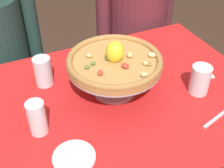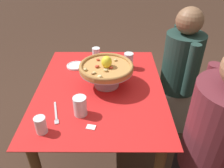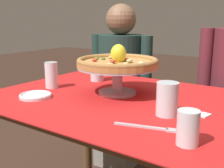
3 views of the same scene
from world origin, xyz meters
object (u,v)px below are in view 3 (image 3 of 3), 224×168
pizza_stand (117,75)px  sugar_packet (204,115)px  water_glass_front_right (188,130)px  water_glass_side_left (52,77)px  water_glass_side_right (167,101)px  diner_left (120,91)px  pizza (118,62)px  water_glass_back_left (97,71)px  dinner_fork (149,127)px  side_plate (36,95)px

pizza_stand → sugar_packet: pizza_stand is taller
water_glass_front_right → sugar_packet: size_ratio=1.96×
water_glass_side_left → water_glass_front_right: 0.82m
water_glass_side_left → water_glass_side_right: size_ratio=1.08×
water_glass_side_right → diner_left: diner_left is taller
sugar_packet → water_glass_side_left: bearing=-178.8°
water_glass_front_right → diner_left: (-0.84, 0.97, -0.22)m
diner_left → sugar_packet: bearing=-41.3°
pizza_stand → water_glass_front_right: bearing=-36.7°
pizza → water_glass_back_left: (-0.24, 0.17, -0.09)m
pizza_stand → water_glass_side_right: size_ratio=3.02×
pizza_stand → dinner_fork: 0.43m
water_glass_back_left → dinner_fork: (0.55, -0.46, -0.05)m
pizza_stand → pizza: 0.06m
pizza_stand → water_glass_front_right: 0.56m
dinner_fork → sugar_packet: size_ratio=3.97×
pizza → water_glass_side_right: (0.31, -0.14, -0.10)m
sugar_packet → diner_left: size_ratio=0.04×
side_plate → dinner_fork: bearing=-3.7°
side_plate → pizza: bearing=44.2°
water_glass_side_right → dinner_fork: size_ratio=0.60×
diner_left → water_glass_side_left: bearing=-85.5°
water_glass_front_right → dinner_fork: bearing=162.5°
pizza → sugar_packet: pizza is taller
water_glass_back_left → water_glass_side_left: bearing=-108.7°
water_glass_back_left → dinner_fork: 0.72m
water_glass_side_right → dinner_fork: water_glass_side_right is taller
dinner_fork → pizza: bearing=136.7°
water_glass_back_left → water_glass_side_right: bearing=-29.4°
pizza → diner_left: size_ratio=0.31×
water_glass_side_right → water_glass_front_right: 0.24m
pizza_stand → pizza: pizza is taller
pizza_stand → water_glass_side_right: bearing=-25.2°
side_plate → sugar_packet: 0.70m
pizza_stand → water_glass_back_left: size_ratio=2.91×
pizza → water_glass_side_left: bearing=-164.8°
sugar_packet → water_glass_front_right: bearing=-83.0°
diner_left → water_glass_side_right: bearing=-48.2°
pizza → water_glass_side_right: 0.35m
water_glass_back_left → water_glass_side_right: 0.63m
pizza → water_glass_back_left: 0.31m
pizza_stand → side_plate: 0.37m
pizza_stand → water_glass_front_right: pizza_stand is taller
sugar_packet → water_glass_side_right: bearing=-148.3°
water_glass_back_left → side_plate: 0.42m
water_glass_back_left → sugar_packet: 0.71m
sugar_packet → diner_left: diner_left is taller
water_glass_side_right → sugar_packet: bearing=31.7°
pizza → diner_left: bearing=121.6°
pizza → water_glass_side_left: pizza is taller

